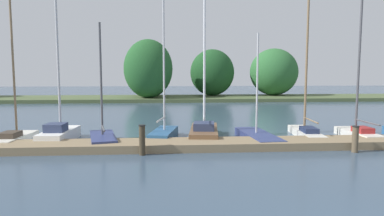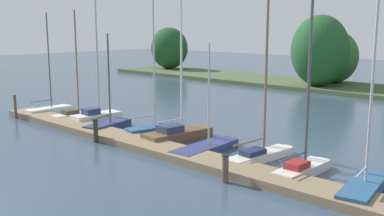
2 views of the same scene
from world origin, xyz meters
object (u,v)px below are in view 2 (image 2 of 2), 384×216
object	(u,v)px
mooring_piling_2	(225,168)
sailboat_4	(154,127)
sailboat_6	(207,147)
sailboat_5	(179,132)
mooring_piling_0	(15,107)
sailboat_3	(109,124)
sailboat_0	(51,109)
sailboat_7	(261,150)
sailboat_8	(303,164)
sailboat_9	(364,185)
mooring_piling_1	(96,131)
sailboat_2	(97,115)
sailboat_1	(77,113)

from	to	relation	value
mooring_piling_2	sailboat_4	bearing A→B (deg)	156.74
sailboat_6	sailboat_5	bearing A→B (deg)	72.13
mooring_piling_0	mooring_piling_2	xyz separation A→B (m)	(18.18, -0.15, -0.22)
sailboat_3	mooring_piling_2	bearing A→B (deg)	-116.28
sailboat_5	sailboat_6	world-z (taller)	sailboat_5
sailboat_3	mooring_piling_0	world-z (taller)	sailboat_3
sailboat_0	sailboat_7	bearing A→B (deg)	-88.83
sailboat_8	mooring_piling_2	bearing A→B (deg)	149.23
sailboat_9	mooring_piling_1	distance (m)	13.74
sailboat_6	sailboat_0	bearing A→B (deg)	86.98
sailboat_3	mooring_piling_2	distance (m)	11.31
sailboat_2	sailboat_5	size ratio (longest dim) A/B	0.93
sailboat_8	mooring_piling_2	size ratio (longest dim) A/B	6.51
sailboat_0	sailboat_3	size ratio (longest dim) A/B	1.23
sailboat_4	mooring_piling_2	distance (m)	8.83
sailboat_2	sailboat_6	bearing A→B (deg)	-89.13
sailboat_1	sailboat_6	size ratio (longest dim) A/B	1.35
sailboat_6	sailboat_8	distance (m)	5.25
sailboat_7	mooring_piling_2	distance (m)	3.60
sailboat_1	sailboat_4	xyz separation A→B (m)	(7.09, 0.51, 0.06)
sailboat_5	sailboat_8	world-z (taller)	sailboat_5
sailboat_5	mooring_piling_0	world-z (taller)	sailboat_5
sailboat_6	mooring_piling_1	size ratio (longest dim) A/B	4.22
sailboat_7	sailboat_9	size ratio (longest dim) A/B	1.15
sailboat_8	sailboat_3	bearing A→B (deg)	92.13
sailboat_5	sailboat_9	xyz separation A→B (m)	(10.63, -1.02, -0.09)
sailboat_2	sailboat_3	distance (m)	2.30
sailboat_4	mooring_piling_0	xyz separation A→B (m)	(-10.07, -3.33, 0.36)
sailboat_3	sailboat_9	world-z (taller)	sailboat_9
sailboat_7	sailboat_8	size ratio (longest dim) A/B	1.12
sailboat_6	sailboat_7	xyz separation A→B (m)	(2.75, 0.65, 0.24)
sailboat_3	sailboat_5	bearing A→B (deg)	-92.36
sailboat_7	mooring_piling_2	xyz separation A→B (m)	(0.72, -3.52, 0.09)
sailboat_7	mooring_piling_0	size ratio (longest dim) A/B	5.26
sailboat_6	sailboat_8	xyz separation A→B (m)	(5.25, 0.07, 0.22)
sailboat_0	sailboat_7	size ratio (longest dim) A/B	0.85
sailboat_0	mooring_piling_0	distance (m)	2.45
sailboat_0	mooring_piling_1	xyz separation A→B (m)	(8.92, -2.40, 0.29)
sailboat_5	mooring_piling_0	distance (m)	12.57
sailboat_2	mooring_piling_1	xyz separation A→B (m)	(4.23, -3.07, 0.17)
sailboat_5	mooring_piling_0	bearing A→B (deg)	112.53
sailboat_9	mooring_piling_0	distance (m)	22.86
mooring_piling_1	sailboat_1	bearing A→B (deg)	155.59
sailboat_2	mooring_piling_2	world-z (taller)	sailboat_2
sailboat_5	sailboat_4	bearing A→B (deg)	97.35
sailboat_4	sailboat_9	distance (m)	12.71
sailboat_0	mooring_piling_1	distance (m)	9.24
sailboat_8	mooring_piling_1	world-z (taller)	sailboat_8
sailboat_5	sailboat_6	distance (m)	2.68
sailboat_1	sailboat_8	bearing A→B (deg)	-87.31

